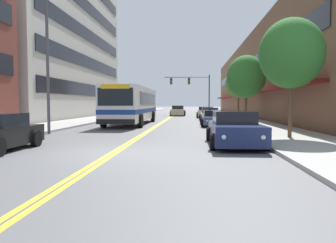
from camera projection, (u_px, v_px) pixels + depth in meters
ground_plane at (174, 115)px, 48.17m from camera, size 240.00×240.00×0.00m
sidewalk_left at (124, 114)px, 48.72m from camera, size 3.99×106.00×0.13m
sidewalk_right at (225, 115)px, 47.61m from camera, size 3.99×106.00×0.13m
centre_line at (174, 115)px, 48.17m from camera, size 0.34×106.00×0.01m
office_tower_left at (41, 23)px, 39.73m from camera, size 12.08×30.02×22.97m
storefront_row_right at (269, 79)px, 46.87m from camera, size 9.10×68.00×10.25m
city_bus at (132, 104)px, 26.97m from camera, size 2.92×11.94×2.96m
car_silver_parked_left_near at (139, 111)px, 43.83m from camera, size 2.08×4.25×1.42m
car_navy_parked_right_foreground at (234, 129)px, 13.33m from camera, size 2.12×4.90×1.39m
car_white_parked_right_mid at (210, 115)px, 31.48m from camera, size 1.97×4.75×1.28m
car_champagne_parked_right_far at (206, 112)px, 38.97m from camera, size 2.19×4.22×1.29m
car_slate_blue_parked_right_end at (214, 119)px, 24.76m from camera, size 1.99×4.41×1.18m
car_beige_moving_lead at (178, 111)px, 45.34m from camera, size 2.05×4.86×1.39m
traffic_signal_mast at (193, 86)px, 48.73m from camera, size 6.76×0.38×5.95m
street_lamp_left_near at (54, 47)px, 18.00m from camera, size 2.75×0.28×8.05m
street_tree_right_near at (291, 54)px, 15.07m from camera, size 2.94×2.94×5.49m
street_tree_right_mid at (246, 77)px, 24.35m from camera, size 2.87×2.87×5.15m
street_tree_right_far at (239, 84)px, 34.33m from camera, size 2.76×2.76×5.16m
fire_hydrant at (248, 124)px, 19.07m from camera, size 0.35×0.27×0.80m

